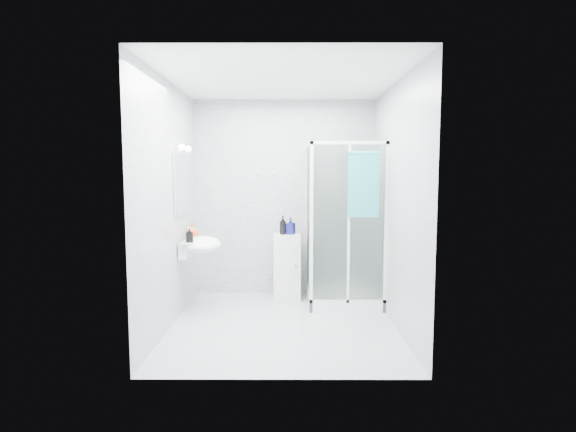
{
  "coord_description": "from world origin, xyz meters",
  "views": [
    {
      "loc": [
        0.07,
        -4.73,
        1.64
      ],
      "look_at": [
        0.05,
        0.35,
        1.15
      ],
      "focal_mm": 28.0,
      "sensor_mm": 36.0,
      "label": 1
    }
  ],
  "objects_px": {
    "soap_dispenser_black": "(189,235)",
    "storage_cabinet": "(287,266)",
    "shampoo_bottle_a": "(283,225)",
    "hand_towel": "(363,183)",
    "shampoo_bottle_b": "(291,226)",
    "wall_basin": "(199,245)",
    "shower_enclosure": "(338,269)",
    "soap_dispenser_orange": "(192,231)"
  },
  "relations": [
    {
      "from": "soap_dispenser_black",
      "to": "shampoo_bottle_a",
      "type": "bearing_deg",
      "value": 37.02
    },
    {
      "from": "storage_cabinet",
      "to": "hand_towel",
      "type": "distance_m",
      "value": 1.56
    },
    {
      "from": "shower_enclosure",
      "to": "shampoo_bottle_b",
      "type": "bearing_deg",
      "value": 153.3
    },
    {
      "from": "hand_towel",
      "to": "shampoo_bottle_b",
      "type": "xyz_separation_m",
      "value": [
        -0.82,
        0.7,
        -0.58
      ]
    },
    {
      "from": "wall_basin",
      "to": "shampoo_bottle_b",
      "type": "relative_size",
      "value": 2.58
    },
    {
      "from": "shampoo_bottle_a",
      "to": "soap_dispenser_black",
      "type": "distance_m",
      "value": 1.3
    },
    {
      "from": "shower_enclosure",
      "to": "hand_towel",
      "type": "xyz_separation_m",
      "value": [
        0.24,
        -0.4,
        1.08
      ]
    },
    {
      "from": "shower_enclosure",
      "to": "shampoo_bottle_a",
      "type": "distance_m",
      "value": 0.9
    },
    {
      "from": "shower_enclosure",
      "to": "hand_towel",
      "type": "bearing_deg",
      "value": -59.46
    },
    {
      "from": "hand_towel",
      "to": "soap_dispenser_black",
      "type": "bearing_deg",
      "value": -176.94
    },
    {
      "from": "soap_dispenser_black",
      "to": "storage_cabinet",
      "type": "bearing_deg",
      "value": 35.2
    },
    {
      "from": "soap_dispenser_black",
      "to": "shampoo_bottle_b",
      "type": "bearing_deg",
      "value": 35.1
    },
    {
      "from": "shower_enclosure",
      "to": "shampoo_bottle_a",
      "type": "relative_size",
      "value": 8.31
    },
    {
      "from": "shampoo_bottle_b",
      "to": "shampoo_bottle_a",
      "type": "bearing_deg",
      "value": -170.2
    },
    {
      "from": "storage_cabinet",
      "to": "hand_towel",
      "type": "relative_size",
      "value": 1.13
    },
    {
      "from": "wall_basin",
      "to": "hand_towel",
      "type": "relative_size",
      "value": 0.75
    },
    {
      "from": "hand_towel",
      "to": "shampoo_bottle_a",
      "type": "relative_size",
      "value": 3.11
    },
    {
      "from": "wall_basin",
      "to": "shower_enclosure",
      "type": "bearing_deg",
      "value": 10.81
    },
    {
      "from": "shower_enclosure",
      "to": "soap_dispenser_orange",
      "type": "distance_m",
      "value": 1.84
    },
    {
      "from": "wall_basin",
      "to": "shampoo_bottle_b",
      "type": "bearing_deg",
      "value": 29.81
    },
    {
      "from": "storage_cabinet",
      "to": "soap_dispenser_orange",
      "type": "xyz_separation_m",
      "value": [
        -1.12,
        -0.48,
        0.53
      ]
    },
    {
      "from": "soap_dispenser_black",
      "to": "soap_dispenser_orange",
      "type": "bearing_deg",
      "value": 95.49
    },
    {
      "from": "shower_enclosure",
      "to": "hand_towel",
      "type": "height_order",
      "value": "shower_enclosure"
    },
    {
      "from": "wall_basin",
      "to": "shampoo_bottle_a",
      "type": "bearing_deg",
      "value": 31.58
    },
    {
      "from": "hand_towel",
      "to": "soap_dispenser_orange",
      "type": "xyz_separation_m",
      "value": [
        -1.99,
        0.19,
        -0.58
      ]
    },
    {
      "from": "soap_dispenser_orange",
      "to": "shampoo_bottle_b",
      "type": "bearing_deg",
      "value": 23.45
    },
    {
      "from": "shower_enclosure",
      "to": "soap_dispenser_orange",
      "type": "height_order",
      "value": "shower_enclosure"
    },
    {
      "from": "hand_towel",
      "to": "soap_dispenser_orange",
      "type": "relative_size",
      "value": 4.2
    },
    {
      "from": "wall_basin",
      "to": "soap_dispenser_black",
      "type": "relative_size",
      "value": 3.38
    },
    {
      "from": "hand_towel",
      "to": "shampoo_bottle_b",
      "type": "distance_m",
      "value": 1.22
    },
    {
      "from": "shower_enclosure",
      "to": "wall_basin",
      "type": "height_order",
      "value": "shower_enclosure"
    },
    {
      "from": "storage_cabinet",
      "to": "soap_dispenser_orange",
      "type": "bearing_deg",
      "value": -157.92
    },
    {
      "from": "shower_enclosure",
      "to": "shampoo_bottle_b",
      "type": "distance_m",
      "value": 0.83
    },
    {
      "from": "wall_basin",
      "to": "shampoo_bottle_b",
      "type": "distance_m",
      "value": 1.24
    },
    {
      "from": "shampoo_bottle_a",
      "to": "soap_dispenser_black",
      "type": "bearing_deg",
      "value": -142.98
    },
    {
      "from": "hand_towel",
      "to": "shampoo_bottle_a",
      "type": "bearing_deg",
      "value": 143.71
    },
    {
      "from": "shower_enclosure",
      "to": "soap_dispenser_black",
      "type": "distance_m",
      "value": 1.87
    },
    {
      "from": "wall_basin",
      "to": "shampoo_bottle_a",
      "type": "distance_m",
      "value": 1.15
    },
    {
      "from": "shampoo_bottle_a",
      "to": "soap_dispenser_orange",
      "type": "height_order",
      "value": "shampoo_bottle_a"
    },
    {
      "from": "wall_basin",
      "to": "soap_dispenser_black",
      "type": "bearing_deg",
      "value": -111.08
    },
    {
      "from": "shower_enclosure",
      "to": "soap_dispenser_black",
      "type": "relative_size",
      "value": 12.06
    },
    {
      "from": "shampoo_bottle_b",
      "to": "soap_dispenser_orange",
      "type": "xyz_separation_m",
      "value": [
        -1.17,
        -0.51,
        0.0
      ]
    }
  ]
}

